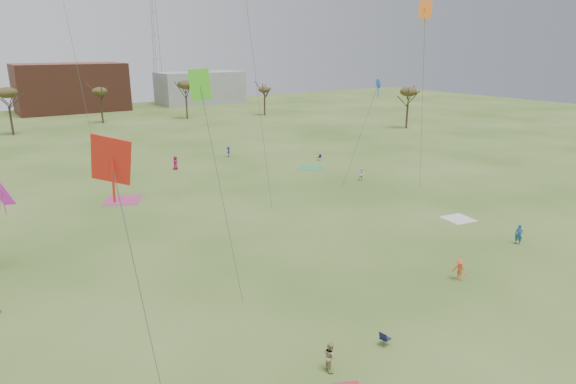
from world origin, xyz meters
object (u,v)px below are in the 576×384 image
camp_chair_center (385,341)px  radio_tower (155,35)px  flyer_near_right (519,235)px  camp_chair_right (319,159)px

camp_chair_center → radio_tower: bearing=-23.2°
flyer_near_right → radio_tower: radio_tower is taller
flyer_near_right → radio_tower: (12.06, 121.52, 18.35)m
camp_chair_right → radio_tower: (6.74, 86.53, 18.95)m
camp_chair_right → flyer_near_right: bearing=-16.1°
camp_chair_right → radio_tower: radio_tower is taller
camp_chair_center → camp_chair_right: 46.85m
flyer_near_right → camp_chair_right: (5.33, 34.99, -0.60)m
camp_chair_center → radio_tower: radio_tower is taller
flyer_near_right → camp_chair_center: bearing=-95.2°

